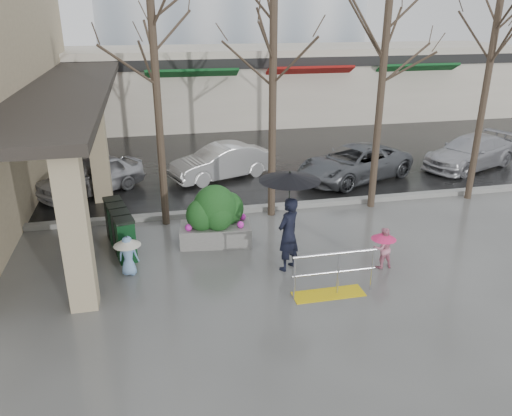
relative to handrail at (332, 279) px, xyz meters
name	(u,v)px	position (x,y,z in m)	size (l,w,h in m)	color
ground	(259,275)	(-1.36, 1.20, -0.38)	(120.00, 120.00, 0.00)	#51514F
street_asphalt	(183,109)	(-1.36, 23.20, -0.37)	(120.00, 36.00, 0.01)	black
curb	(231,211)	(-1.36, 5.20, -0.30)	(120.00, 0.30, 0.15)	gray
canopy_slab	(69,81)	(-6.16, 9.20, 3.25)	(2.80, 18.00, 0.25)	#2D2823
pillar_front	(75,230)	(-5.26, 0.70, 1.37)	(0.55, 0.55, 3.50)	tan
pillar_back	(98,149)	(-5.26, 7.20, 1.37)	(0.55, 0.55, 3.50)	tan
storefront_row	(223,85)	(0.64, 19.17, 1.64)	(34.00, 6.74, 4.00)	beige
handrail	(332,279)	(0.00, 0.00, 0.00)	(1.90, 0.50, 1.03)	yellow
tree_west	(153,42)	(-3.36, 4.80, 4.71)	(3.20, 3.20, 6.80)	#382B21
tree_midwest	(273,35)	(-0.16, 4.80, 4.86)	(3.20, 3.20, 7.00)	#382B21
tree_mideast	(385,48)	(3.14, 4.80, 4.48)	(3.20, 3.20, 6.50)	#382B21
tree_east	(496,28)	(6.64, 4.80, 5.01)	(3.20, 3.20, 7.20)	#382B21
woman	(289,211)	(-0.62, 1.36, 1.12)	(1.43, 1.43, 2.48)	black
child_pink	(383,245)	(1.64, 0.93, 0.22)	(0.61, 0.61, 1.03)	pink
child_blue	(128,251)	(-4.36, 1.90, 0.23)	(0.64, 0.64, 0.98)	#77A1D4
planter	(215,216)	(-2.11, 3.17, 0.41)	(1.98, 1.17, 1.64)	gray
news_boxes	(120,228)	(-4.59, 3.38, 0.19)	(0.88, 2.08, 1.13)	#0C3617
car_a	(90,176)	(-5.71, 8.02, 0.25)	(1.49, 3.70, 1.26)	#B7B7BC
car_b	(221,162)	(-1.10, 8.70, 0.25)	(1.33, 3.82, 1.26)	silver
car_c	(354,163)	(3.67, 7.50, 0.25)	(2.09, 4.53, 1.26)	slate
car_d	(470,152)	(8.76, 7.91, 0.25)	(1.77, 4.34, 1.26)	#B1B1B6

